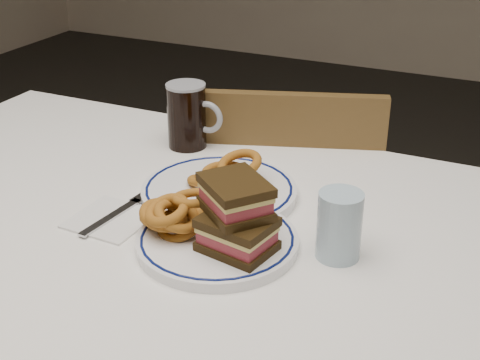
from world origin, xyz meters
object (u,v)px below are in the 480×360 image
at_px(reuben_sandwich, 236,216).
at_px(far_plate, 219,191).
at_px(chair_far, 288,232).
at_px(beer_mug, 188,115).
at_px(main_plate, 217,241).

height_order(reuben_sandwich, far_plate, reuben_sandwich).
xyz_separation_m(chair_far, far_plate, (0.01, -0.38, 0.29)).
relative_size(reuben_sandwich, beer_mug, 1.00).
distance_m(beer_mug, far_plate, 0.25).
relative_size(chair_far, beer_mug, 6.32).
bearing_deg(main_plate, beer_mug, 125.19).
bearing_deg(far_plate, chair_far, 90.84).
height_order(reuben_sandwich, beer_mug, beer_mug).
relative_size(chair_far, main_plate, 3.37).
xyz_separation_m(chair_far, reuben_sandwich, (0.12, -0.55, 0.35)).
bearing_deg(beer_mug, chair_far, 52.55).
relative_size(beer_mug, far_plate, 0.49).
xyz_separation_m(reuben_sandwich, far_plate, (-0.11, 0.17, -0.06)).
xyz_separation_m(main_plate, beer_mug, (-0.24, 0.33, 0.06)).
relative_size(main_plate, reuben_sandwich, 1.88).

